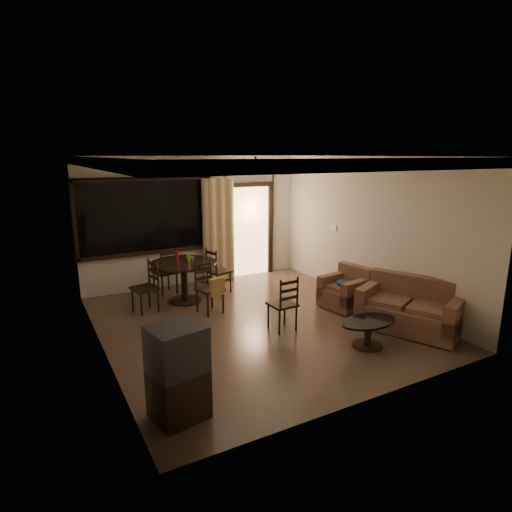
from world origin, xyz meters
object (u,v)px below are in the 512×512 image
dining_chair_north (166,280)px  side_chair (283,314)px  coffee_table (368,329)px  dining_chair_east (219,279)px  tv_cabinet (178,372)px  dining_chair_west (146,297)px  dining_table (184,270)px  armchair (346,291)px  dining_chair_south (210,297)px  sofa (410,310)px

dining_chair_north → side_chair: dining_chair_north is taller
coffee_table → dining_chair_east: bearing=104.9°
dining_chair_north → tv_cabinet: bearing=61.6°
coffee_table → dining_chair_west: bearing=129.6°
dining_chair_west → coffee_table: 4.00m
dining_chair_west → side_chair: (1.76, -1.93, -0.01)m
dining_table → side_chair: bearing=-66.1°
armchair → side_chair: (-1.64, -0.34, -0.04)m
dining_chair_south → side_chair: (0.75, -1.29, -0.03)m
dining_table → dining_chair_south: (0.19, -0.84, -0.32)m
dining_chair_north → side_chair: (1.12, -2.78, -0.01)m
armchair → coffee_table: bearing=-128.1°
tv_cabinet → sofa: bearing=-4.1°
dining_table → sofa: 4.20m
dining_chair_east → sofa: dining_chair_east is taller
dining_chair_west → dining_chair_east: 1.67m
side_chair → dining_chair_east: bearing=-89.4°
dining_chair_west → armchair: size_ratio=1.11×
sofa → side_chair: side_chair is taller
tv_cabinet → dining_chair_north: bearing=63.7°
dining_chair_north → coffee_table: 4.37m
sofa → side_chair: bearing=127.8°
dining_chair_west → sofa: bearing=37.9°
tv_cabinet → sofa: size_ratio=0.60×
dining_chair_south → dining_table: bearing=89.9°
dining_chair_east → dining_chair_north: bearing=51.7°
dining_chair_east → armchair: dining_chair_east is taller
dining_table → tv_cabinet: bearing=-110.4°
dining_chair_west → dining_chair_north: size_ratio=1.00×
dining_table → armchair: dining_table is taller
armchair → coffee_table: armchair is taller
tv_cabinet → armchair: 4.35m
dining_chair_west → sofa: dining_chair_west is taller
sofa → side_chair: 2.11m
sofa → armchair: 1.35m
dining_chair_north → tv_cabinet: 4.44m
dining_chair_west → armchair: (3.40, -1.59, 0.03)m
dining_table → sofa: dining_table is taller
side_chair → dining_chair_west: bearing=-50.2°
dining_chair_west → tv_cabinet: size_ratio=0.89×
dining_chair_north → armchair: bearing=125.5°
tv_cabinet → armchair: (3.93, 1.84, -0.22)m
dining_chair_west → dining_chair_south: 1.20m
dining_chair_south → coffee_table: 2.88m
dining_chair_east → dining_chair_south: same height
dining_table → dining_chair_east: dining_table is taller
dining_table → dining_chair_west: dining_table is taller
dining_table → dining_chair_north: dining_table is taller
dining_chair_north → coffee_table: bearing=102.8°
dining_chair_north → side_chair: 3.00m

